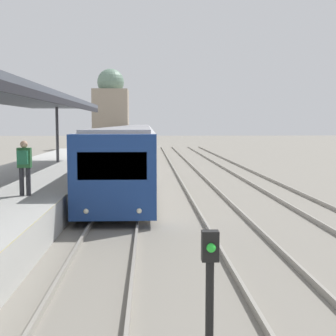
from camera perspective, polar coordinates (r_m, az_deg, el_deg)
person_on_platform at (r=14.67m, az=-17.13°, el=0.56°), size 0.40×0.40×1.66m
train_near at (r=47.95m, az=-3.73°, el=3.65°), size 2.61×68.62×2.93m
signal_post_near at (r=5.72m, az=5.11°, el=-14.67°), size 0.20×0.22×1.88m
distant_domed_building at (r=59.04m, az=-6.97°, el=6.85°), size 4.31×4.31×9.89m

